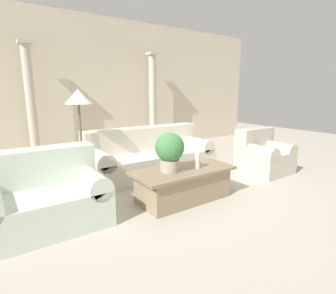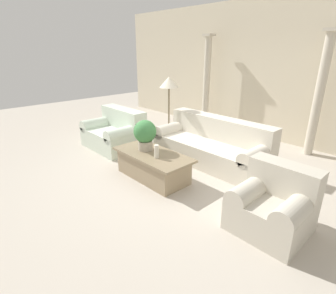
# 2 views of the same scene
# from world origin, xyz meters

# --- Properties ---
(ground_plane) EXTENTS (16.00, 16.00, 0.00)m
(ground_plane) POSITION_xyz_m (0.00, 0.00, 0.00)
(ground_plane) COLOR #BCB2A3
(wall_back) EXTENTS (10.00, 0.06, 3.20)m
(wall_back) POSITION_xyz_m (0.00, 3.13, 1.60)
(wall_back) COLOR beige
(wall_back) RESTS_ON ground_plane
(sofa_long) EXTENTS (2.31, 0.92, 0.85)m
(sofa_long) POSITION_xyz_m (0.18, 0.99, 0.33)
(sofa_long) COLOR beige
(sofa_long) RESTS_ON ground_plane
(loveseat) EXTENTS (1.33, 0.92, 0.85)m
(loveseat) POSITION_xyz_m (-1.81, 0.05, 0.34)
(loveseat) COLOR silver
(loveseat) RESTS_ON ground_plane
(coffee_table) EXTENTS (1.43, 0.67, 0.45)m
(coffee_table) POSITION_xyz_m (-0.06, -0.32, 0.23)
(coffee_table) COLOR #998466
(coffee_table) RESTS_ON ground_plane
(potted_plant) EXTENTS (0.39, 0.39, 0.53)m
(potted_plant) POSITION_xyz_m (-0.28, -0.30, 0.74)
(potted_plant) COLOR #B2A893
(potted_plant) RESTS_ON coffee_table
(pillar_candle) EXTENTS (0.08, 0.08, 0.22)m
(pillar_candle) POSITION_xyz_m (0.13, -0.40, 0.56)
(pillar_candle) COLOR silver
(pillar_candle) RESTS_ON coffee_table
(floor_lamp) EXTENTS (0.41, 0.41, 1.54)m
(floor_lamp) POSITION_xyz_m (-1.05, 0.99, 1.32)
(floor_lamp) COLOR brown
(floor_lamp) RESTS_ON ground_plane
(column_left) EXTENTS (0.25, 0.25, 2.45)m
(column_left) POSITION_xyz_m (-1.47, 2.78, 1.25)
(column_left) COLOR beige
(column_left) RESTS_ON ground_plane
(column_right) EXTENTS (0.25, 0.25, 2.45)m
(column_right) POSITION_xyz_m (1.35, 2.78, 1.25)
(column_right) COLOR beige
(column_right) RESTS_ON ground_plane
(armchair) EXTENTS (0.84, 0.80, 0.81)m
(armchair) POSITION_xyz_m (1.99, -0.14, 0.34)
(armchair) COLOR beige
(armchair) RESTS_ON ground_plane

